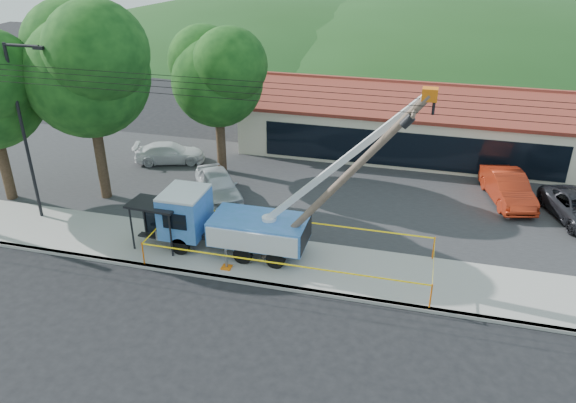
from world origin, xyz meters
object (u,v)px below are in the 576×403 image
at_px(leaning_pole, 346,177).
at_px(car_dark, 575,222).
at_px(utility_truck, 231,221).
at_px(car_silver, 219,200).
at_px(car_white, 171,163).
at_px(bus_shelter, 158,214).
at_px(car_red, 505,203).

relative_size(leaning_pole, car_dark, 1.67).
bearing_deg(utility_truck, car_silver, 117.66).
relative_size(utility_truck, car_dark, 2.40).
bearing_deg(car_dark, car_white, 156.73).
bearing_deg(car_dark, car_silver, 168.22).
distance_m(leaning_pole, bus_shelter, 9.03).
distance_m(leaning_pole, car_red, 12.56).
height_order(car_red, car_white, car_red).
bearing_deg(car_dark, leaning_pole, -164.07).
distance_m(utility_truck, car_red, 15.51).
xyz_separation_m(utility_truck, car_silver, (-2.60, 4.97, -1.62)).
bearing_deg(car_silver, car_white, 104.56).
xyz_separation_m(leaning_pole, bus_shelter, (-8.61, -0.24, -2.73)).
relative_size(car_silver, car_dark, 0.96).
bearing_deg(bus_shelter, car_red, 33.14).
height_order(leaning_pole, bus_shelter, leaning_pole).
bearing_deg(utility_truck, car_red, 34.08).
distance_m(utility_truck, car_dark, 17.71).
relative_size(car_red, car_dark, 1.01).
bearing_deg(car_dark, bus_shelter, -177.01).
height_order(car_white, car_dark, car_dark).
height_order(utility_truck, leaning_pole, utility_truck).
bearing_deg(car_red, bus_shelter, -164.85).
distance_m(car_red, car_dark, 3.59).
bearing_deg(utility_truck, car_white, 129.40).
bearing_deg(car_white, utility_truck, -159.09).
bearing_deg(bus_shelter, car_silver, 85.33).
xyz_separation_m(leaning_pole, car_white, (-12.69, 9.40, -4.55)).
height_order(utility_truck, bus_shelter, utility_truck).
distance_m(leaning_pole, car_dark, 13.99).
height_order(car_red, car_dark, car_red).
xyz_separation_m(leaning_pole, car_dark, (10.88, 7.51, -4.55)).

